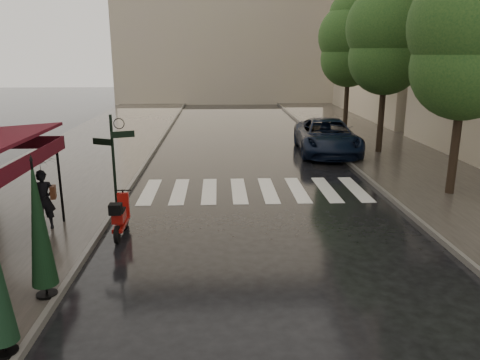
{
  "coord_description": "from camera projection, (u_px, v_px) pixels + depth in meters",
  "views": [
    {
      "loc": [
        1.76,
        -9.93,
        4.71
      ],
      "look_at": [
        2.32,
        2.27,
        1.4
      ],
      "focal_mm": 35.0,
      "sensor_mm": 36.0,
      "label": 1
    }
  ],
  "objects": [
    {
      "name": "curb_far",
      "position": [
        337.0,
        153.0,
        22.61
      ],
      "size": [
        0.12,
        60.0,
        0.16
      ],
      "primitive_type": "cube",
      "color": "#595651",
      "rests_on": "ground"
    },
    {
      "name": "tree_mid",
      "position": [
        388.0,
        34.0,
        21.26
      ],
      "size": [
        3.8,
        3.8,
        8.34
      ],
      "color": "black",
      "rests_on": "sidewalk_far"
    },
    {
      "name": "crosswalk",
      "position": [
        254.0,
        190.0,
        16.64
      ],
      "size": [
        7.85,
        3.2,
        0.01
      ],
      "color": "silver",
      "rests_on": "ground"
    },
    {
      "name": "sidewalk_near",
      "position": [
        87.0,
        155.0,
        22.08
      ],
      "size": [
        6.0,
        60.0,
        0.12
      ],
      "primitive_type": "cube",
      "color": "#38332D",
      "rests_on": "ground"
    },
    {
      "name": "ground",
      "position": [
        144.0,
        266.0,
        10.73
      ],
      "size": [
        120.0,
        120.0,
        0.0
      ],
      "primitive_type": "plane",
      "color": "black",
      "rests_on": "ground"
    },
    {
      "name": "pedestrian_with_umbrella",
      "position": [
        41.0,
        170.0,
        12.3
      ],
      "size": [
        1.13,
        1.14,
        2.42
      ],
      "rotation": [
        0.0,
        0.0,
        0.2
      ],
      "color": "black",
      "rests_on": "sidewalk_near"
    },
    {
      "name": "parasol_front",
      "position": [
        39.0,
        224.0,
        8.79
      ],
      "size": [
        0.5,
        0.5,
        2.78
      ],
      "color": "black",
      "rests_on": "sidewalk_near"
    },
    {
      "name": "scooter",
      "position": [
        120.0,
        217.0,
        12.4
      ],
      "size": [
        0.44,
        1.66,
        1.09
      ],
      "rotation": [
        0.0,
        0.0,
        0.01
      ],
      "color": "black",
      "rests_on": "ground"
    },
    {
      "name": "tree_far",
      "position": [
        350.0,
        41.0,
        28.05
      ],
      "size": [
        3.8,
        3.8,
        8.16
      ],
      "color": "black",
      "rests_on": "sidewalk_far"
    },
    {
      "name": "tree_near",
      "position": [
        469.0,
        33.0,
        14.59
      ],
      "size": [
        3.8,
        3.8,
        7.99
      ],
      "color": "black",
      "rests_on": "sidewalk_far"
    },
    {
      "name": "sidewalk_far",
      "position": [
        393.0,
        152.0,
        22.74
      ],
      "size": [
        5.5,
        60.0,
        0.12
      ],
      "primitive_type": "cube",
      "color": "#38332D",
      "rests_on": "ground"
    },
    {
      "name": "parked_car",
      "position": [
        327.0,
        137.0,
        22.66
      ],
      "size": [
        3.13,
        6.11,
        1.65
      ],
      "primitive_type": "imported",
      "rotation": [
        0.0,
        0.0,
        -0.07
      ],
      "color": "black",
      "rests_on": "ground"
    },
    {
      "name": "curb_near",
      "position": [
        152.0,
        154.0,
        22.21
      ],
      "size": [
        0.12,
        60.0,
        0.16
      ],
      "primitive_type": "cube",
      "color": "#595651",
      "rests_on": "ground"
    },
    {
      "name": "signpost",
      "position": [
        114.0,
        160.0,
        13.09
      ],
      "size": [
        1.17,
        0.29,
        3.1
      ],
      "color": "black",
      "rests_on": "ground"
    }
  ]
}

